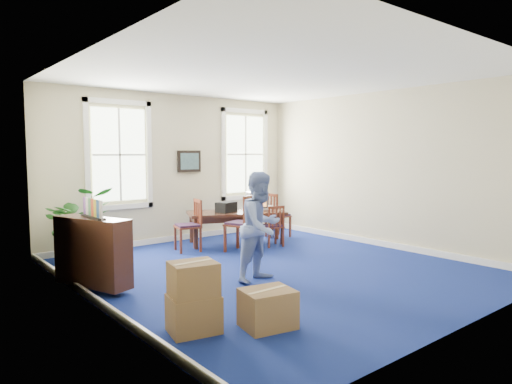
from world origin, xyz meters
TOP-DOWN VIEW (x-y plane):
  - floor at (0.00, 0.00)m, footprint 6.50×6.50m
  - ceiling at (0.00, 0.00)m, footprint 6.50×6.50m
  - wall_back at (0.00, 3.25)m, footprint 6.50×0.00m
  - wall_front at (0.00, -3.25)m, footprint 6.50×0.00m
  - wall_left at (-3.00, 0.00)m, footprint 0.00×6.50m
  - wall_right at (3.00, 0.00)m, footprint 0.00×6.50m
  - baseboard_back at (0.00, 3.22)m, footprint 6.00×0.04m
  - baseboard_left at (-2.97, 0.00)m, footprint 0.04×6.50m
  - baseboard_right at (2.97, 0.00)m, footprint 0.04×6.50m
  - window_left at (-1.30, 3.23)m, footprint 1.40×0.12m
  - window_right at (1.90, 3.23)m, footprint 1.40×0.12m
  - wall_picture at (0.30, 3.20)m, footprint 0.58×0.06m
  - conference_table at (0.80, 2.13)m, footprint 2.23×1.66m
  - crt_tv at (1.40, 2.17)m, footprint 0.57×0.59m
  - game_console at (1.68, 2.13)m, footprint 0.24×0.27m
  - equipment_bag at (0.57, 2.17)m, footprint 0.49×0.39m
  - chair_near_left at (0.39, 1.44)m, footprint 0.64×0.64m
  - chair_near_right at (1.22, 1.44)m, footprint 0.46×0.46m
  - chair_end_left at (-0.40, 2.13)m, footprint 0.55×0.55m
  - chair_end_right at (2.00, 2.13)m, footprint 0.46×0.46m
  - man at (-0.60, -0.39)m, footprint 0.93×0.78m
  - credenza at (-2.75, 0.77)m, footprint 0.76×1.27m
  - brochure_rack at (-2.73, 0.77)m, footprint 0.31×0.65m
  - potted_plant at (-2.33, 2.66)m, footprint 1.22×1.07m
  - cardboard_boxes at (-2.25, -1.36)m, footprint 1.58×1.58m

SIDE VIEW (x-z plane):
  - floor at x=0.00m, z-range 0.00..0.00m
  - baseboard_back at x=0.00m, z-range 0.00..0.12m
  - baseboard_left at x=-2.97m, z-range 0.00..0.12m
  - baseboard_right at x=2.97m, z-range 0.00..0.12m
  - conference_table at x=0.80m, z-range 0.00..0.69m
  - cardboard_boxes at x=-2.25m, z-range 0.00..0.81m
  - chair_near_right at x=1.22m, z-range 0.00..0.86m
  - credenza at x=-2.75m, z-range 0.00..0.97m
  - chair_end_right at x=2.00m, z-range 0.00..1.02m
  - chair_end_left at x=-0.40m, z-range 0.00..1.02m
  - chair_near_left at x=0.39m, z-range 0.00..1.12m
  - potted_plant at x=-2.33m, z-range 0.00..1.34m
  - game_console at x=1.68m, z-range 0.69..0.75m
  - equipment_bag at x=0.57m, z-range 0.69..0.91m
  - man at x=-0.60m, z-range 0.00..1.66m
  - crt_tv at x=1.40m, z-range 0.69..1.07m
  - brochure_rack at x=-2.73m, z-range 0.97..1.25m
  - wall_back at x=0.00m, z-range -1.65..4.85m
  - wall_front at x=0.00m, z-range -1.65..4.85m
  - wall_left at x=-3.00m, z-range -1.65..4.85m
  - wall_right at x=3.00m, z-range -1.65..4.85m
  - wall_picture at x=0.30m, z-range 1.51..1.99m
  - window_left at x=-1.30m, z-range 0.80..3.00m
  - window_right at x=1.90m, z-range 0.80..3.00m
  - ceiling at x=0.00m, z-range 3.20..3.20m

